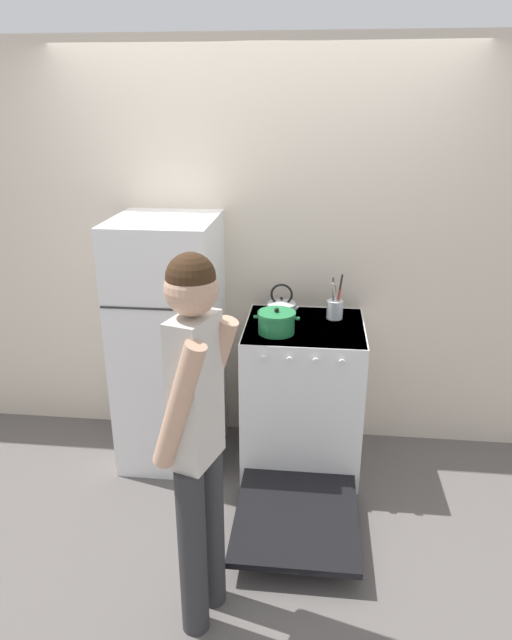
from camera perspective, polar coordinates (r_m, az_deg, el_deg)
The scene contains 8 objects.
ground_plane at distance 4.14m, azimuth 0.40°, elevation -10.79°, with size 14.00×14.00×0.00m, color #5B5654.
wall_back at distance 3.66m, azimuth 0.49°, elevation 6.67°, with size 10.00×0.06×2.55m.
refrigerator at distance 3.58m, azimuth -8.58°, elevation -2.29°, with size 0.60×0.67×1.56m.
stove_range at distance 3.57m, azimuth 4.64°, elevation -7.82°, with size 0.71×1.42×0.94m.
dutch_oven_pot at distance 3.26m, azimuth 2.06°, elevation -0.23°, with size 0.26×0.22×0.15m.
tea_kettle at distance 3.51m, azimuth 2.59°, elevation 1.27°, with size 0.22×0.18×0.21m.
utensil_jar at distance 3.51m, azimuth 7.90°, elevation 1.19°, with size 0.10×0.10×0.28m.
person at distance 2.32m, azimuth -5.90°, elevation -10.90°, with size 0.34×0.40×1.69m.
Camera 1 is at (0.35, -3.50, 2.18)m, focal length 32.00 mm.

